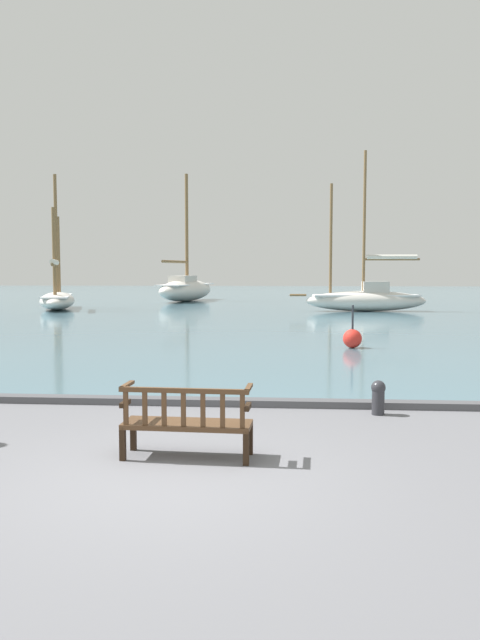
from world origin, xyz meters
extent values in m
plane|color=slate|center=(0.00, 0.00, 0.00)|extent=(160.00, 160.00, 0.00)
cube|color=slate|center=(0.00, 44.00, 0.04)|extent=(100.00, 80.00, 0.08)
cube|color=#4C4C50|center=(0.00, 3.85, 0.06)|extent=(40.00, 0.30, 0.12)
cube|color=black|center=(-0.67, 1.07, 0.21)|extent=(0.07, 0.07, 0.42)
cube|color=black|center=(0.86, 1.00, 0.21)|extent=(0.07, 0.07, 0.42)
cube|color=black|center=(-0.69, 0.62, 0.21)|extent=(0.07, 0.07, 0.42)
cube|color=black|center=(0.84, 0.55, 0.21)|extent=(0.07, 0.07, 0.42)
cube|color=#4C331E|center=(0.09, 0.81, 0.42)|extent=(1.62, 0.59, 0.06)
cube|color=#4C331E|center=(0.08, 0.59, 0.89)|extent=(1.60, 0.12, 0.06)
cube|color=#4C331E|center=(-0.64, 0.63, 0.66)|extent=(0.06, 0.04, 0.41)
cube|color=#4C331E|center=(-0.40, 0.62, 0.66)|extent=(0.06, 0.04, 0.41)
cube|color=#4C331E|center=(-0.16, 0.61, 0.66)|extent=(0.06, 0.04, 0.41)
cube|color=#4C331E|center=(0.08, 0.59, 0.66)|extent=(0.06, 0.04, 0.41)
cube|color=#4C331E|center=(0.32, 0.58, 0.66)|extent=(0.06, 0.04, 0.41)
cube|color=#4C331E|center=(0.56, 0.57, 0.66)|extent=(0.06, 0.04, 0.41)
cube|color=#4C331E|center=(0.80, 0.56, 0.66)|extent=(0.06, 0.04, 0.41)
cube|color=black|center=(-0.69, 0.76, 0.69)|extent=(0.07, 0.30, 0.06)
cube|color=#4C331E|center=(-0.68, 0.85, 0.90)|extent=(0.08, 0.47, 0.04)
cube|color=black|center=(0.85, 0.69, 0.69)|extent=(0.07, 0.30, 0.06)
cube|color=#4C331E|center=(0.86, 0.78, 0.90)|extent=(0.08, 0.47, 0.04)
ellipsoid|color=silver|center=(-12.09, 28.65, 0.58)|extent=(3.73, 6.77, 1.00)
cube|color=white|center=(-12.09, 28.65, 0.86)|extent=(3.04, 5.89, 0.08)
cylinder|color=brown|center=(-12.13, 28.80, 4.39)|extent=(0.19, 0.19, 6.99)
cylinder|color=brown|center=(-11.62, 27.11, 2.64)|extent=(1.18, 3.43, 0.15)
cylinder|color=silver|center=(-11.62, 27.11, 2.80)|extent=(1.22, 3.13, 0.31)
cylinder|color=brown|center=(-12.66, 30.51, 3.25)|extent=(0.19, 0.19, 4.71)
cylinder|color=brown|center=(-11.57, 26.94, 3.35)|extent=(0.19, 0.19, 4.91)
ellipsoid|color=silver|center=(5.67, 28.18, 0.65)|extent=(6.75, 2.10, 1.13)
cube|color=white|center=(5.67, 28.18, 0.96)|extent=(5.92, 1.64, 0.08)
cube|color=beige|center=(6.17, 28.22, 1.36)|extent=(1.45, 0.98, 0.73)
cylinder|color=brown|center=(5.50, 28.17, 4.93)|extent=(0.16, 0.16, 7.86)
cylinder|color=brown|center=(7.04, 28.29, 2.95)|extent=(3.09, 0.36, 0.13)
cylinder|color=silver|center=(7.04, 28.29, 3.08)|extent=(2.79, 0.46, 0.26)
cylinder|color=brown|center=(3.68, 28.03, 4.04)|extent=(0.16, 0.16, 6.09)
cylinder|color=brown|center=(1.90, 27.90, 0.98)|extent=(0.92, 0.20, 0.13)
ellipsoid|color=silver|center=(-6.15, 38.75, 0.87)|extent=(4.16, 8.41, 1.58)
cube|color=white|center=(-6.15, 38.75, 1.31)|extent=(3.36, 7.33, 0.08)
cube|color=beige|center=(-6.29, 38.16, 1.65)|extent=(1.81, 2.56, 0.62)
cylinder|color=brown|center=(-6.11, 38.94, 5.36)|extent=(0.24, 0.24, 8.02)
cylinder|color=brown|center=(-6.60, 36.84, 2.95)|extent=(1.16, 4.25, 0.19)
cylinder|color=#2D2D33|center=(2.80, 3.36, 0.22)|extent=(0.20, 0.20, 0.44)
sphere|color=#2D2D33|center=(2.80, 3.36, 0.44)|extent=(0.23, 0.23, 0.23)
sphere|color=red|center=(3.22, 11.50, 0.36)|extent=(0.55, 0.55, 0.55)
cylinder|color=#2D2D33|center=(3.22, 11.50, 0.98)|extent=(0.06, 0.06, 0.70)
camera|label=1|loc=(1.33, -6.76, 2.34)|focal=35.00mm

